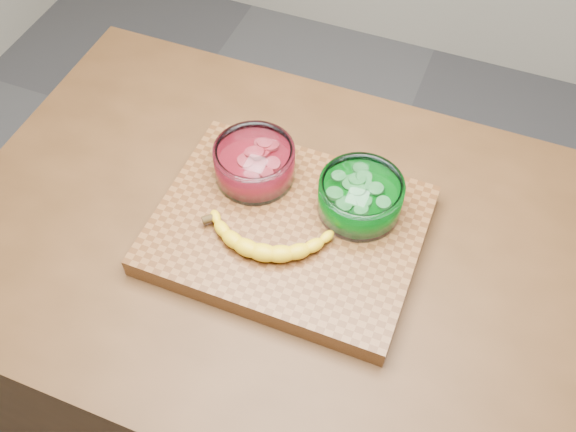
% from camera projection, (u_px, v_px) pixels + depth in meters
% --- Properties ---
extents(ground, '(3.50, 3.50, 0.00)m').
position_uv_depth(ground, '(288.00, 414.00, 1.85)').
color(ground, '#545559').
rests_on(ground, ground).
extents(counter, '(1.20, 0.80, 0.90)m').
position_uv_depth(counter, '(288.00, 347.00, 1.49)').
color(counter, '#492D16').
rests_on(counter, ground).
extents(cutting_board, '(0.45, 0.35, 0.04)m').
position_uv_depth(cutting_board, '(288.00, 230.00, 1.11)').
color(cutting_board, brown).
rests_on(cutting_board, counter).
extents(bowl_red, '(0.14, 0.14, 0.07)m').
position_uv_depth(bowl_red, '(255.00, 163.00, 1.13)').
color(bowl_red, white).
rests_on(bowl_red, cutting_board).
extents(bowl_green, '(0.14, 0.14, 0.07)m').
position_uv_depth(bowl_green, '(360.00, 197.00, 1.09)').
color(bowl_green, white).
rests_on(bowl_green, cutting_board).
extents(banana, '(0.24, 0.12, 0.03)m').
position_uv_depth(banana, '(266.00, 235.00, 1.06)').
color(banana, gold).
rests_on(banana, cutting_board).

